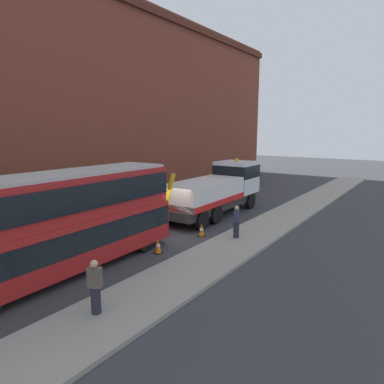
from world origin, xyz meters
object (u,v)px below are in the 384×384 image
(pedestrian_onlooker, at_px, (95,287))
(traffic_cone_midway, at_px, (202,230))
(pedestrian_bystander, at_px, (236,222))
(traffic_cone_near_bus, at_px, (158,246))
(recovery_tow_truck, at_px, (218,189))
(double_decker_bus, at_px, (56,220))

(pedestrian_onlooker, relative_size, traffic_cone_midway, 2.38)
(pedestrian_bystander, xyz_separation_m, traffic_cone_near_bus, (-3.83, 2.06, -0.64))
(recovery_tow_truck, distance_m, double_decker_bus, 12.23)
(double_decker_bus, bearing_deg, pedestrian_bystander, -26.50)
(recovery_tow_truck, xyz_separation_m, double_decker_bus, (-12.22, -0.01, 0.47))
(recovery_tow_truck, xyz_separation_m, pedestrian_bystander, (-4.31, -3.73, -0.77))
(pedestrian_onlooker, height_order, traffic_cone_near_bus, pedestrian_onlooker)
(pedestrian_onlooker, distance_m, traffic_cone_near_bus, 5.71)
(pedestrian_bystander, bearing_deg, traffic_cone_midway, -7.39)
(pedestrian_onlooker, distance_m, traffic_cone_midway, 8.83)
(traffic_cone_near_bus, distance_m, traffic_cone_midway, 3.34)
(recovery_tow_truck, height_order, traffic_cone_midway, recovery_tow_truck)
(pedestrian_onlooker, bearing_deg, double_decker_bus, 45.90)
(recovery_tow_truck, bearing_deg, double_decker_bus, 178.75)
(pedestrian_bystander, height_order, traffic_cone_near_bus, pedestrian_bystander)
(traffic_cone_near_bus, bearing_deg, traffic_cone_midway, -3.63)
(recovery_tow_truck, relative_size, pedestrian_bystander, 5.95)
(double_decker_bus, distance_m, pedestrian_onlooker, 4.15)
(pedestrian_onlooker, distance_m, pedestrian_bystander, 9.10)
(traffic_cone_near_bus, bearing_deg, recovery_tow_truck, 11.61)
(double_decker_bus, relative_size, pedestrian_onlooker, 6.49)
(recovery_tow_truck, relative_size, pedestrian_onlooker, 5.95)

